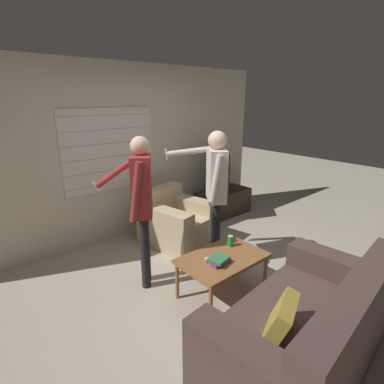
{
  "coord_description": "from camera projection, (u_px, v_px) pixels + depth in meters",
  "views": [
    {
      "loc": [
        -2.13,
        -2.01,
        2.07
      ],
      "look_at": [
        0.04,
        0.56,
        1.0
      ],
      "focal_mm": 28.0,
      "sensor_mm": 36.0,
      "label": 1
    }
  ],
  "objects": [
    {
      "name": "tv_stand",
      "position": [
        223.0,
        202.0,
        5.49
      ],
      "size": [
        1.01,
        0.5,
        0.45
      ],
      "color": "#33281E",
      "rests_on": "ground_plane"
    },
    {
      "name": "tv",
      "position": [
        224.0,
        175.0,
        5.33
      ],
      "size": [
        0.72,
        0.7,
        0.58
      ],
      "rotation": [
        0.0,
        0.0,
        3.9
      ],
      "color": "black",
      "rests_on": "tv_stand"
    },
    {
      "name": "person_right_standing",
      "position": [
        215.0,
        181.0,
        3.66
      ],
      "size": [
        0.59,
        0.8,
        1.7
      ],
      "rotation": [
        0.0,
        0.0,
        0.96
      ],
      "color": "black",
      "rests_on": "ground_plane"
    },
    {
      "name": "spare_remote",
      "position": [
        209.0,
        261.0,
        3.05
      ],
      "size": [
        0.09,
        0.14,
        0.02
      ],
      "rotation": [
        0.0,
        0.0,
        -0.39
      ],
      "color": "white",
      "rests_on": "coffee_table"
    },
    {
      "name": "person_left_standing",
      "position": [
        141.0,
        196.0,
        3.17
      ],
      "size": [
        0.54,
        0.73,
        1.7
      ],
      "rotation": [
        0.0,
        0.0,
        0.98
      ],
      "color": "black",
      "rests_on": "ground_plane"
    },
    {
      "name": "couch_blue",
      "position": [
        306.0,
        333.0,
        2.29
      ],
      "size": [
        1.76,
        1.05,
        0.93
      ],
      "rotation": [
        0.0,
        0.0,
        0.1
      ],
      "color": "#4C3833",
      "rests_on": "ground_plane"
    },
    {
      "name": "book_stack",
      "position": [
        219.0,
        260.0,
        3.03
      ],
      "size": [
        0.23,
        0.2,
        0.07
      ],
      "color": "#75387F",
      "rests_on": "coffee_table"
    },
    {
      "name": "soda_can",
      "position": [
        230.0,
        241.0,
        3.37
      ],
      "size": [
        0.07,
        0.07,
        0.13
      ],
      "color": "#238E47",
      "rests_on": "coffee_table"
    },
    {
      "name": "wall_back",
      "position": [
        127.0,
        152.0,
        4.48
      ],
      "size": [
        5.2,
        0.08,
        2.55
      ],
      "color": "beige",
      "rests_on": "ground_plane"
    },
    {
      "name": "coffee_table",
      "position": [
        223.0,
        261.0,
        3.18
      ],
      "size": [
        0.91,
        0.59,
        0.46
      ],
      "color": "brown",
      "rests_on": "ground_plane"
    },
    {
      "name": "armchair_beige",
      "position": [
        176.0,
        221.0,
        4.44
      ],
      "size": [
        1.0,
        1.05,
        0.78
      ],
      "rotation": [
        0.0,
        0.0,
        3.36
      ],
      "color": "#C6B289",
      "rests_on": "ground_plane"
    },
    {
      "name": "ground_plane",
      "position": [
        221.0,
        288.0,
        3.4
      ],
      "size": [
        16.0,
        16.0,
        0.0
      ],
      "primitive_type": "plane",
      "color": "#B2A893"
    }
  ]
}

